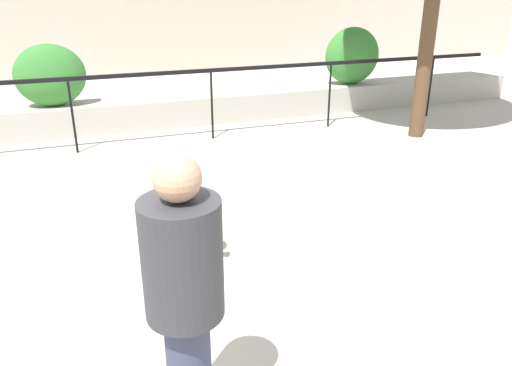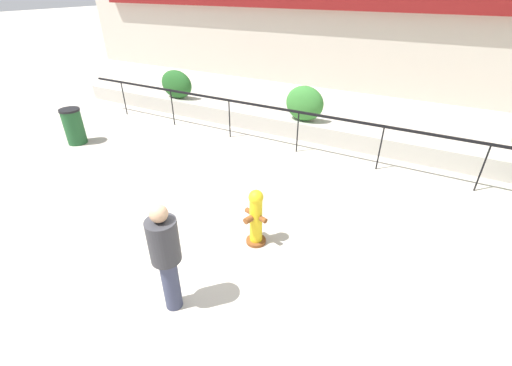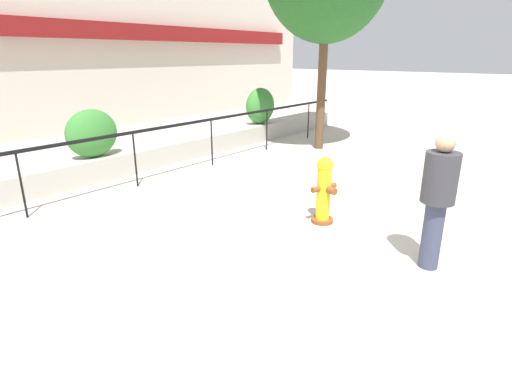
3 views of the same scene
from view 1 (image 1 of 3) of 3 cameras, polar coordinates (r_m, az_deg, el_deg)
The scene contains 6 objects.
planter_wall_low at distance 9.10m, azimuth -20.11°, elevation 6.87°, with size 18.00×0.70×0.50m, color #B7B2A8.
fence_railing_segment at distance 7.87m, azimuth -20.65°, elevation 10.33°, with size 15.00×0.05×1.15m.
hedge_bush_1 at distance 8.96m, azimuth -22.47°, elevation 11.29°, with size 1.13×0.63×1.01m, color #387F33.
hedge_bush_2 at distance 10.38m, azimuth 10.94°, elevation 14.08°, with size 1.15×0.66×1.10m, color #387F33.
fire_hydrant at distance 4.37m, azimuth -8.14°, elevation -3.74°, with size 0.48×0.48×1.08m.
pedestrian at distance 2.58m, azimuth -8.16°, elevation -12.50°, with size 0.47×0.47×1.73m.
Camera 1 is at (0.08, -2.83, 2.45)m, focal length 35.00 mm.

